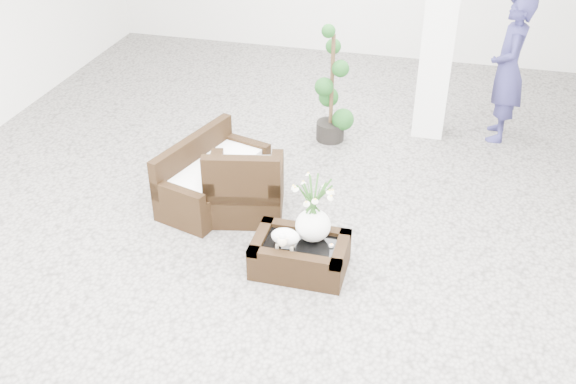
% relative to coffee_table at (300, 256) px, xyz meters
% --- Properties ---
extents(ground, '(11.00, 11.00, 0.00)m').
position_rel_coffee_table_xyz_m(ground, '(-0.22, 0.48, -0.16)').
color(ground, gray).
rests_on(ground, ground).
extents(column, '(0.40, 0.40, 3.50)m').
position_rel_coffee_table_xyz_m(column, '(0.98, 3.28, 1.59)').
color(column, white).
rests_on(column, ground).
extents(coffee_table, '(0.90, 0.60, 0.31)m').
position_rel_coffee_table_xyz_m(coffee_table, '(0.00, 0.00, 0.00)').
color(coffee_table, black).
rests_on(coffee_table, ground).
extents(sheep_figurine, '(0.28, 0.23, 0.21)m').
position_rel_coffee_table_xyz_m(sheep_figurine, '(-0.12, -0.10, 0.26)').
color(sheep_figurine, white).
rests_on(sheep_figurine, coffee_table).
extents(planter_narcissus, '(0.44, 0.44, 0.80)m').
position_rel_coffee_table_xyz_m(planter_narcissus, '(0.10, 0.10, 0.56)').
color(planter_narcissus, white).
rests_on(planter_narcissus, coffee_table).
extents(tealight, '(0.04, 0.04, 0.03)m').
position_rel_coffee_table_xyz_m(tealight, '(0.30, 0.02, 0.17)').
color(tealight, white).
rests_on(tealight, coffee_table).
extents(armchair, '(0.95, 0.92, 0.86)m').
position_rel_coffee_table_xyz_m(armchair, '(-0.81, 0.84, 0.27)').
color(armchair, black).
rests_on(armchair, ground).
extents(loveseat, '(1.01, 1.49, 0.73)m').
position_rel_coffee_table_xyz_m(loveseat, '(-1.22, 0.97, 0.21)').
color(loveseat, black).
rests_on(loveseat, ground).
extents(topiary, '(0.41, 0.41, 1.53)m').
position_rel_coffee_table_xyz_m(topiary, '(-0.25, 2.75, 0.61)').
color(topiary, '#154315').
rests_on(topiary, ground).
extents(shopper, '(0.46, 0.69, 1.90)m').
position_rel_coffee_table_xyz_m(shopper, '(1.88, 3.38, 0.79)').
color(shopper, navy).
rests_on(shopper, ground).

